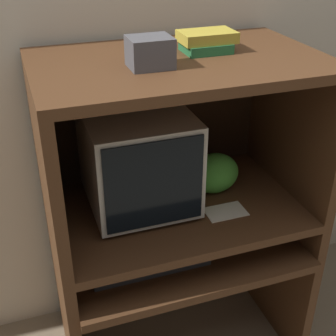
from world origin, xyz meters
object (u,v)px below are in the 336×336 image
at_px(mouse, 219,249).
at_px(storage_box, 150,52).
at_px(keyboard, 150,264).
at_px(crt_monitor, 138,159).
at_px(book_stack, 207,41).
at_px(snack_bag, 214,173).

distance_m(mouse, storage_box, 0.84).
bearing_deg(keyboard, crt_monitor, 83.85).
distance_m(book_stack, storage_box, 0.27).
bearing_deg(keyboard, storage_box, 61.29).
relative_size(keyboard, snack_bag, 2.21).
bearing_deg(storage_box, book_stack, 24.27).
height_order(snack_bag, storage_box, storage_box).
relative_size(keyboard, book_stack, 2.35).
distance_m(keyboard, book_stack, 0.86).
xyz_separation_m(snack_bag, book_stack, (-0.06, 0.00, 0.55)).
height_order(book_stack, storage_box, storage_box).
bearing_deg(crt_monitor, mouse, -37.73).
relative_size(crt_monitor, keyboard, 0.96).
bearing_deg(snack_bag, mouse, -105.13).
xyz_separation_m(crt_monitor, snack_bag, (0.32, -0.02, -0.12)).
distance_m(crt_monitor, book_stack, 0.51).
relative_size(snack_bag, book_stack, 1.07).
bearing_deg(snack_bag, book_stack, 179.88).
distance_m(keyboard, mouse, 0.29).
bearing_deg(crt_monitor, snack_bag, -2.68).
distance_m(keyboard, storage_box, 0.81).
bearing_deg(mouse, storage_box, 161.45).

